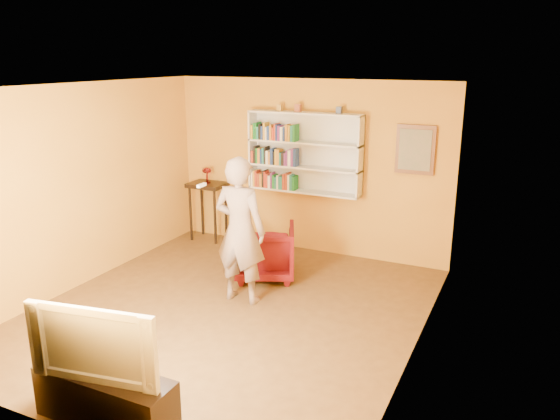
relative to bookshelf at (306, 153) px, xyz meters
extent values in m
cube|color=#4F3619|center=(0.00, -2.41, -1.65)|extent=(5.30, 5.80, 0.12)
cube|color=#C18223|center=(0.00, 0.11, -0.24)|extent=(5.30, 0.04, 2.70)
cube|color=#C18223|center=(0.00, -4.93, -0.24)|extent=(5.30, 0.04, 2.70)
cube|color=#C18223|center=(-2.27, -2.41, -0.24)|extent=(0.04, 5.80, 2.70)
cube|color=#C18223|center=(2.27, -2.41, -0.24)|extent=(0.04, 5.80, 2.70)
cube|color=white|center=(0.00, -2.41, 1.14)|extent=(5.30, 5.80, 0.06)
cube|color=silver|center=(0.00, 0.07, 0.01)|extent=(1.80, 0.03, 1.20)
cube|color=silver|center=(-0.89, -0.06, 0.01)|extent=(0.03, 0.28, 1.20)
cube|color=silver|center=(0.89, -0.06, 0.01)|extent=(0.03, 0.28, 1.20)
cube|color=silver|center=(0.00, -0.06, -0.59)|extent=(1.80, 0.28, 0.03)
cube|color=silver|center=(0.00, -0.06, -0.21)|extent=(1.80, 0.28, 0.03)
cube|color=silver|center=(0.00, -0.06, 0.17)|extent=(1.80, 0.28, 0.03)
cube|color=silver|center=(0.00, -0.06, 0.61)|extent=(1.80, 0.28, 0.03)
cube|color=white|center=(-0.85, -0.10, -0.47)|extent=(0.02, 0.18, 0.22)
cube|color=gold|center=(-0.82, -0.10, -0.45)|extent=(0.03, 0.17, 0.25)
cube|color=#AE331A|center=(-0.78, -0.11, -0.45)|extent=(0.03, 0.16, 0.26)
cube|color=#A03C1D|center=(-0.74, -0.10, -0.47)|extent=(0.04, 0.18, 0.22)
cube|color=#BA7725|center=(-0.69, -0.12, -0.47)|extent=(0.04, 0.14, 0.21)
cube|color=black|center=(-0.65, -0.10, -0.45)|extent=(0.02, 0.19, 0.27)
cube|color=#AE331A|center=(-0.63, -0.12, -0.45)|extent=(0.02, 0.15, 0.26)
cube|color=#AE331A|center=(-0.59, -0.10, -0.47)|extent=(0.04, 0.17, 0.22)
cube|color=white|center=(-0.55, -0.11, -0.48)|extent=(0.04, 0.16, 0.20)
cube|color=#6E2A7F|center=(-0.51, -0.12, -0.46)|extent=(0.03, 0.14, 0.25)
cube|color=#19712D|center=(-0.47, -0.11, -0.47)|extent=(0.04, 0.15, 0.21)
cube|color=#21787C|center=(-0.43, -0.10, -0.48)|extent=(0.03, 0.17, 0.19)
cube|color=white|center=(-0.40, -0.11, -0.47)|extent=(0.02, 0.16, 0.22)
cube|color=#21787C|center=(-0.37, -0.10, -0.48)|extent=(0.03, 0.18, 0.20)
cube|color=#21787C|center=(-0.33, -0.10, -0.48)|extent=(0.03, 0.18, 0.20)
cube|color=#A03C1D|center=(-0.29, -0.11, -0.46)|extent=(0.04, 0.16, 0.25)
cube|color=#A03C1D|center=(-0.25, -0.10, -0.45)|extent=(0.04, 0.18, 0.26)
cube|color=white|center=(-0.21, -0.11, -0.46)|extent=(0.03, 0.16, 0.24)
cube|color=#21787C|center=(-0.17, -0.12, -0.46)|extent=(0.04, 0.14, 0.24)
cube|color=#19712D|center=(-0.13, -0.10, -0.47)|extent=(0.03, 0.18, 0.22)
cube|color=#AE331A|center=(-0.84, -0.09, -0.10)|extent=(0.04, 0.19, 0.19)
cube|color=black|center=(-0.80, -0.11, -0.07)|extent=(0.04, 0.16, 0.27)
cube|color=#19712D|center=(-0.76, -0.12, -0.08)|extent=(0.02, 0.14, 0.24)
cube|color=#BA7725|center=(-0.72, -0.10, -0.08)|extent=(0.04, 0.17, 0.24)
cube|color=navy|center=(-0.68, -0.12, -0.09)|extent=(0.03, 0.15, 0.23)
cube|color=#21787C|center=(-0.65, -0.10, -0.08)|extent=(0.03, 0.17, 0.25)
cube|color=black|center=(-0.62, -0.11, -0.07)|extent=(0.03, 0.16, 0.27)
cube|color=white|center=(-0.58, -0.10, -0.09)|extent=(0.04, 0.17, 0.21)
cube|color=#BA7725|center=(-0.54, -0.11, -0.10)|extent=(0.03, 0.16, 0.20)
cube|color=navy|center=(-0.50, -0.11, -0.07)|extent=(0.04, 0.17, 0.25)
cube|color=black|center=(-0.46, -0.10, -0.10)|extent=(0.02, 0.18, 0.21)
cube|color=gold|center=(-0.43, -0.12, -0.08)|extent=(0.03, 0.14, 0.25)
cube|color=#BA7725|center=(-0.39, -0.11, -0.08)|extent=(0.04, 0.17, 0.24)
cube|color=#21787C|center=(-0.35, -0.11, -0.10)|extent=(0.02, 0.16, 0.20)
cube|color=black|center=(-0.31, -0.09, -0.10)|extent=(0.04, 0.19, 0.20)
cube|color=#6E2A7F|center=(-0.27, -0.10, -0.10)|extent=(0.03, 0.18, 0.20)
cube|color=#6E2A7F|center=(-0.24, -0.11, -0.08)|extent=(0.03, 0.16, 0.24)
cube|color=white|center=(-0.20, -0.11, -0.08)|extent=(0.04, 0.16, 0.24)
cube|color=#6E2A7F|center=(-0.16, -0.11, -0.07)|extent=(0.04, 0.16, 0.27)
cube|color=navy|center=(-0.11, -0.12, -0.07)|extent=(0.04, 0.15, 0.27)
cube|color=gold|center=(-0.84, -0.11, 0.29)|extent=(0.04, 0.16, 0.21)
cube|color=#19712D|center=(-0.80, -0.12, 0.30)|extent=(0.03, 0.15, 0.25)
cube|color=#19712D|center=(-0.77, -0.10, 0.31)|extent=(0.02, 0.18, 0.26)
cube|color=#21787C|center=(-0.74, -0.11, 0.28)|extent=(0.03, 0.17, 0.19)
cube|color=black|center=(-0.70, -0.10, 0.30)|extent=(0.03, 0.18, 0.24)
cube|color=navy|center=(-0.66, -0.10, 0.28)|extent=(0.04, 0.17, 0.21)
cube|color=gold|center=(-0.62, -0.10, 0.31)|extent=(0.03, 0.17, 0.26)
cube|color=white|center=(-0.59, -0.10, 0.28)|extent=(0.02, 0.18, 0.20)
cube|color=navy|center=(-0.56, -0.11, 0.29)|extent=(0.04, 0.16, 0.21)
cube|color=#BA7725|center=(-0.52, -0.11, 0.30)|extent=(0.03, 0.17, 0.24)
cube|color=#AE331A|center=(-0.48, -0.10, 0.28)|extent=(0.03, 0.19, 0.20)
cube|color=#AE331A|center=(-0.44, -0.10, 0.31)|extent=(0.03, 0.18, 0.26)
cube|color=navy|center=(-0.42, -0.11, 0.30)|extent=(0.02, 0.17, 0.25)
cube|color=#6E2A7F|center=(-0.38, -0.11, 0.29)|extent=(0.04, 0.16, 0.23)
cube|color=white|center=(-0.33, -0.12, 0.29)|extent=(0.04, 0.15, 0.21)
cube|color=navy|center=(-0.29, -0.11, 0.28)|extent=(0.03, 0.15, 0.21)
cube|color=#BA7725|center=(-0.25, -0.12, 0.31)|extent=(0.03, 0.14, 0.26)
cube|color=gold|center=(-0.21, -0.11, 0.30)|extent=(0.03, 0.16, 0.25)
cube|color=#21787C|center=(-0.16, -0.11, 0.30)|extent=(0.04, 0.15, 0.24)
cube|color=#19712D|center=(-0.13, -0.10, 0.31)|extent=(0.03, 0.19, 0.26)
cube|color=gold|center=(-0.41, -0.06, 0.67)|extent=(0.07, 0.07, 0.10)
cube|color=#9E5134|center=(-0.11, -0.06, 0.68)|extent=(0.08, 0.08, 0.11)
cube|color=#414B6D|center=(0.54, -0.06, 0.67)|extent=(0.08, 0.08, 0.10)
cube|color=brown|center=(1.65, 0.06, 0.16)|extent=(0.55, 0.04, 0.70)
cube|color=gray|center=(1.65, 0.03, 0.16)|extent=(0.45, 0.02, 0.58)
cylinder|color=black|center=(-1.95, -0.33, -1.14)|extent=(0.04, 0.04, 0.92)
cylinder|color=black|center=(-1.47, -0.33, -1.14)|extent=(0.04, 0.04, 0.92)
cylinder|color=black|center=(-1.95, 0.01, -1.14)|extent=(0.04, 0.04, 0.92)
cylinder|color=black|center=(-1.47, 0.01, -1.14)|extent=(0.04, 0.04, 0.92)
cube|color=black|center=(-1.71, -0.16, -0.65)|extent=(0.60, 0.46, 0.07)
cylinder|color=maroon|center=(-1.71, -0.16, -0.60)|extent=(0.11, 0.11, 0.02)
cylinder|color=maroon|center=(-1.71, -0.16, -0.52)|extent=(0.03, 0.03, 0.14)
ellipsoid|color=maroon|center=(-1.71, -0.16, -0.40)|extent=(0.15, 0.15, 0.10)
cylinder|color=#FEDEAD|center=(-1.63, -0.16, -0.41)|extent=(0.01, 0.01, 0.11)
cylinder|color=#FEDEAD|center=(-1.64, -0.12, -0.41)|extent=(0.01, 0.01, 0.11)
cylinder|color=#FEDEAD|center=(-1.67, -0.09, -0.41)|extent=(0.01, 0.01, 0.11)
cylinder|color=#FEDEAD|center=(-1.72, -0.08, -0.41)|extent=(0.01, 0.01, 0.11)
cylinder|color=#FEDEAD|center=(-1.76, -0.10, -0.41)|extent=(0.01, 0.01, 0.11)
cylinder|color=#FEDEAD|center=(-1.78, -0.14, -0.41)|extent=(0.01, 0.01, 0.11)
cylinder|color=#FEDEAD|center=(-1.78, -0.18, -0.41)|extent=(0.01, 0.01, 0.11)
cylinder|color=#FEDEAD|center=(-1.76, -0.22, -0.41)|extent=(0.01, 0.01, 0.11)
cylinder|color=#FEDEAD|center=(-1.72, -0.23, -0.41)|extent=(0.01, 0.01, 0.11)
cylinder|color=#FEDEAD|center=(-1.67, -0.23, -0.41)|extent=(0.01, 0.01, 0.11)
cylinder|color=#FEDEAD|center=(-1.64, -0.20, -0.41)|extent=(0.01, 0.01, 0.11)
imported|color=#44040A|center=(-0.09, -1.23, -1.21)|extent=(1.08, 1.10, 0.76)
imported|color=#7B675A|center=(-0.02, -2.04, -0.66)|extent=(0.69, 0.45, 1.87)
cube|color=white|center=(-0.35, -2.36, -0.05)|extent=(0.04, 0.15, 0.04)
cube|color=black|center=(0.13, -4.66, -1.37)|extent=(1.27, 0.38, 0.46)
imported|color=black|center=(0.13, -4.66, -0.81)|extent=(1.16, 0.34, 0.66)
camera|label=1|loc=(3.19, -7.66, 1.44)|focal=35.00mm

